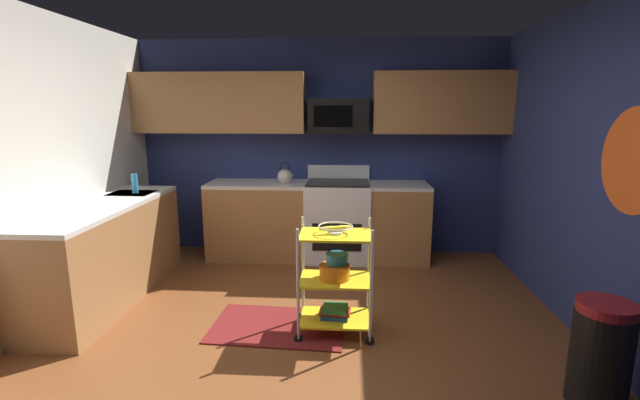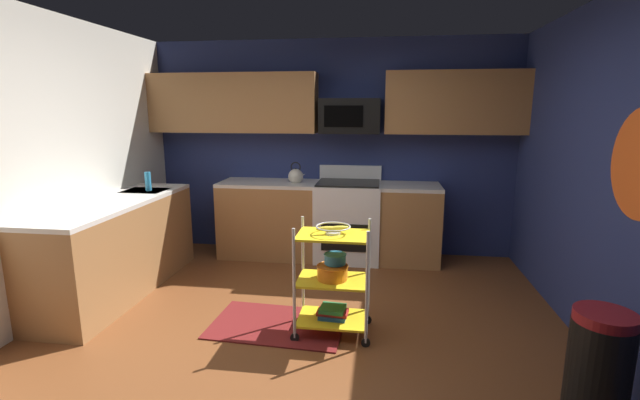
# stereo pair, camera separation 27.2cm
# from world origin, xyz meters

# --- Properties ---
(floor) EXTENTS (4.40, 4.80, 0.04)m
(floor) POSITION_xyz_m (0.00, 0.00, -0.02)
(floor) COLOR brown
(floor) RESTS_ON ground
(wall_back) EXTENTS (4.52, 0.06, 2.60)m
(wall_back) POSITION_xyz_m (0.00, 2.43, 1.30)
(wall_back) COLOR navy
(wall_back) RESTS_ON ground
(wall_left) EXTENTS (0.06, 4.80, 2.60)m
(wall_left) POSITION_xyz_m (-2.23, 0.00, 1.30)
(wall_left) COLOR silver
(wall_left) RESTS_ON ground
(wall_right) EXTENTS (0.06, 4.80, 2.60)m
(wall_right) POSITION_xyz_m (2.23, 0.00, 1.30)
(wall_right) COLOR navy
(wall_right) RESTS_ON ground
(counter_run) EXTENTS (3.51, 2.62, 0.92)m
(counter_run) POSITION_xyz_m (-0.84, 1.53, 0.46)
(counter_run) COLOR #9E6B3D
(counter_run) RESTS_ON ground
(oven_range) EXTENTS (0.76, 0.65, 1.10)m
(oven_range) POSITION_xyz_m (0.24, 2.10, 0.48)
(oven_range) COLOR white
(oven_range) RESTS_ON ground
(upper_cabinets) EXTENTS (4.40, 0.33, 0.70)m
(upper_cabinets) POSITION_xyz_m (-0.05, 2.23, 1.85)
(upper_cabinets) COLOR #9E6B3D
(microwave) EXTENTS (0.70, 0.39, 0.40)m
(microwave) POSITION_xyz_m (0.24, 2.21, 1.70)
(microwave) COLOR black
(rolling_cart) EXTENTS (0.62, 0.40, 0.91)m
(rolling_cart) POSITION_xyz_m (0.27, 0.26, 0.45)
(rolling_cart) COLOR silver
(rolling_cart) RESTS_ON ground
(fruit_bowl) EXTENTS (0.27, 0.27, 0.07)m
(fruit_bowl) POSITION_xyz_m (0.27, 0.26, 0.88)
(fruit_bowl) COLOR silver
(fruit_bowl) RESTS_ON rolling_cart
(mixing_bowl_large) EXTENTS (0.25, 0.25, 0.11)m
(mixing_bowl_large) POSITION_xyz_m (0.26, 0.26, 0.52)
(mixing_bowl_large) COLOR orange
(mixing_bowl_large) RESTS_ON rolling_cart
(mixing_bowl_small) EXTENTS (0.18, 0.18, 0.08)m
(mixing_bowl_small) POSITION_xyz_m (0.28, 0.30, 0.62)
(mixing_bowl_small) COLOR #338CBF
(mixing_bowl_small) RESTS_ON rolling_cart
(book_stack) EXTENTS (0.26, 0.20, 0.09)m
(book_stack) POSITION_xyz_m (0.27, 0.26, 0.18)
(book_stack) COLOR #1E4C8C
(book_stack) RESTS_ON rolling_cart
(kettle) EXTENTS (0.21, 0.18, 0.26)m
(kettle) POSITION_xyz_m (-0.39, 2.10, 1.00)
(kettle) COLOR beige
(kettle) RESTS_ON counter_run
(dish_soap_bottle) EXTENTS (0.06, 0.06, 0.20)m
(dish_soap_bottle) POSITION_xyz_m (-1.86, 1.34, 1.02)
(dish_soap_bottle) COLOR #2D8CBF
(dish_soap_bottle) RESTS_ON counter_run
(trash_can) EXTENTS (0.34, 0.42, 0.66)m
(trash_can) POSITION_xyz_m (1.90, -0.52, 0.33)
(trash_can) COLOR black
(trash_can) RESTS_ON ground
(floor_rug) EXTENTS (1.13, 0.76, 0.01)m
(floor_rug) POSITION_xyz_m (-0.20, 0.31, 0.01)
(floor_rug) COLOR maroon
(floor_rug) RESTS_ON ground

